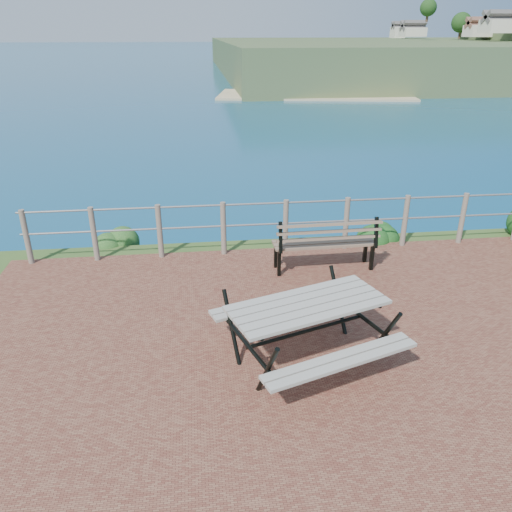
{
  "coord_description": "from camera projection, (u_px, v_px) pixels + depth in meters",
  "views": [
    {
      "loc": [
        -1.56,
        -5.15,
        3.82
      ],
      "look_at": [
        -0.76,
        1.57,
        0.75
      ],
      "focal_mm": 35.0,
      "sensor_mm": 36.0,
      "label": 1
    }
  ],
  "objects": [
    {
      "name": "picnic_table",
      "position": [
        307.0,
        325.0,
        6.12
      ],
      "size": [
        2.07,
        1.59,
        0.81
      ],
      "rotation": [
        0.0,
        0.0,
        0.33
      ],
      "color": "#9A968A",
      "rests_on": "ground"
    },
    {
      "name": "safety_railing",
      "position": [
        286.0,
        223.0,
        9.19
      ],
      "size": [
        9.4,
        0.1,
        1.0
      ],
      "color": "#6B5B4C",
      "rests_on": "ground"
    },
    {
      "name": "park_bench",
      "position": [
        325.0,
        235.0,
        8.46
      ],
      "size": [
        1.76,
        0.48,
        0.99
      ],
      "rotation": [
        0.0,
        0.0,
        0.02
      ],
      "color": "brown",
      "rests_on": "ground"
    },
    {
      "name": "shrub_lip_east",
      "position": [
        375.0,
        236.0,
        10.14
      ],
      "size": [
        0.74,
        0.74,
        0.47
      ],
      "primitive_type": "ellipsoid",
      "color": "#164919",
      "rests_on": "ground"
    },
    {
      "name": "shrub_lip_west",
      "position": [
        112.0,
        243.0,
        9.8
      ],
      "size": [
        0.68,
        0.68,
        0.39
      ],
      "primitive_type": "ellipsoid",
      "color": "#1D4B1C",
      "rests_on": "ground"
    },
    {
      "name": "ground",
      "position": [
        329.0,
        356.0,
        6.4
      ],
      "size": [
        10.0,
        7.0,
        0.12
      ],
      "primitive_type": "cube",
      "color": "brown",
      "rests_on": "ground"
    },
    {
      "name": "ocean",
      "position": [
        196.0,
        41.0,
        187.26
      ],
      "size": [
        1200.0,
        1200.0,
        0.0
      ],
      "primitive_type": "plane",
      "color": "#157682",
      "rests_on": "ground"
    }
  ]
}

